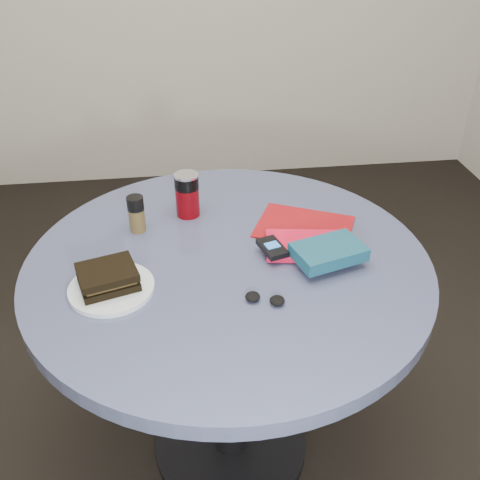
{
  "coord_description": "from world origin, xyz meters",
  "views": [
    {
      "loc": [
        -0.11,
        -1.08,
        1.51
      ],
      "look_at": [
        0.03,
        0.0,
        0.8
      ],
      "focal_mm": 40.0,
      "sensor_mm": 36.0,
      "label": 1
    }
  ],
  "objects": [
    {
      "name": "ground",
      "position": [
        0.0,
        0.0,
        0.0
      ],
      "size": [
        4.0,
        4.0,
        0.0
      ],
      "primitive_type": "plane",
      "color": "black",
      "rests_on": "ground"
    },
    {
      "name": "table",
      "position": [
        0.0,
        0.0,
        0.59
      ],
      "size": [
        1.0,
        1.0,
        0.75
      ],
      "color": "black",
      "rests_on": "ground"
    },
    {
      "name": "plate",
      "position": [
        -0.28,
        -0.1,
        0.76
      ],
      "size": [
        0.26,
        0.26,
        0.01
      ],
      "primitive_type": "cylinder",
      "rotation": [
        0.0,
        0.0,
        -0.44
      ],
      "color": "silver",
      "rests_on": "table"
    },
    {
      "name": "sandwich",
      "position": [
        -0.28,
        -0.09,
        0.78
      ],
      "size": [
        0.15,
        0.14,
        0.04
      ],
      "color": "black",
      "rests_on": "plate"
    },
    {
      "name": "soda_can",
      "position": [
        -0.09,
        0.22,
        0.81
      ],
      "size": [
        0.07,
        0.07,
        0.12
      ],
      "color": "#6E050B",
      "rests_on": "table"
    },
    {
      "name": "pepper_grinder",
      "position": [
        -0.22,
        0.16,
        0.8
      ],
      "size": [
        0.05,
        0.05,
        0.1
      ],
      "color": "brown",
      "rests_on": "table"
    },
    {
      "name": "magazine",
      "position": [
        0.22,
        0.12,
        0.75
      ],
      "size": [
        0.3,
        0.27,
        0.0
      ],
      "primitive_type": "cube",
      "rotation": [
        0.0,
        0.0,
        -0.44
      ],
      "color": "maroon",
      "rests_on": "table"
    },
    {
      "name": "red_book",
      "position": [
        0.2,
        0.01,
        0.76
      ],
      "size": [
        0.21,
        0.16,
        0.02
      ],
      "primitive_type": "cube",
      "rotation": [
        0.0,
        0.0,
        -0.15
      ],
      "color": "red",
      "rests_on": "magazine"
    },
    {
      "name": "novel",
      "position": [
        0.24,
        -0.06,
        0.79
      ],
      "size": [
        0.19,
        0.15,
        0.03
      ],
      "primitive_type": "cube",
      "rotation": [
        0.0,
        0.0,
        0.29
      ],
      "color": "navy",
      "rests_on": "red_book"
    },
    {
      "name": "mp3_player",
      "position": [
        0.11,
        -0.01,
        0.78
      ],
      "size": [
        0.07,
        0.1,
        0.02
      ],
      "color": "black",
      "rests_on": "red_book"
    },
    {
      "name": "headphones",
      "position": [
        0.06,
        -0.18,
        0.76
      ],
      "size": [
        0.1,
        0.06,
        0.02
      ],
      "color": "black",
      "rests_on": "table"
    }
  ]
}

